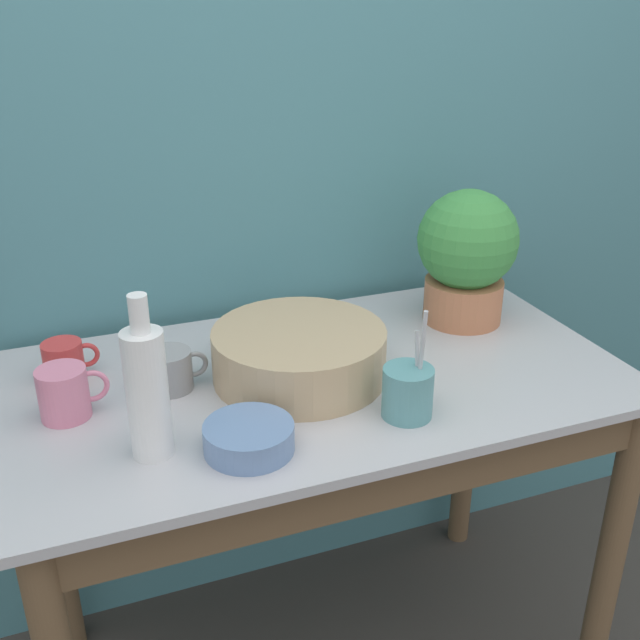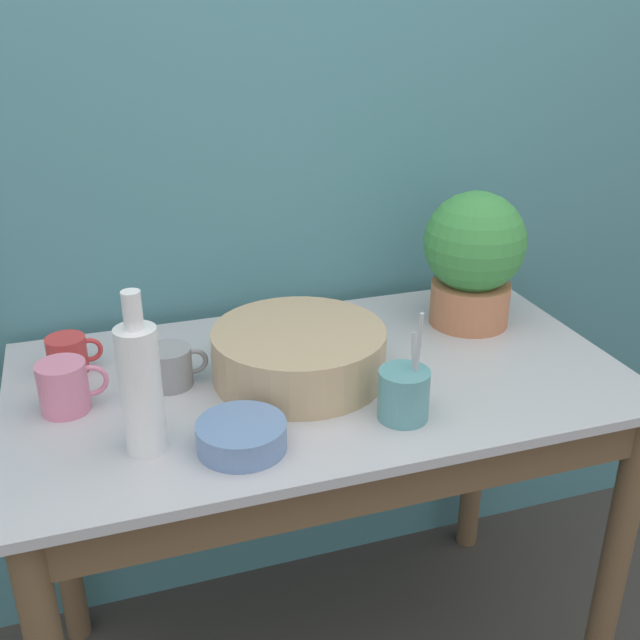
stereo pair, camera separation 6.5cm
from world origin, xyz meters
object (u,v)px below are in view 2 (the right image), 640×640
at_px(bowl_wash_large, 299,353).
at_px(bowl_small_blue, 242,436).
at_px(potted_plant, 474,256).
at_px(bottle_tall, 141,386).
at_px(mug_grey, 170,367).
at_px(mug_red, 68,354).
at_px(utensil_cup, 404,394).
at_px(mug_pink, 65,387).

distance_m(bowl_wash_large, bowl_small_blue, 0.27).
bearing_deg(potted_plant, bottle_tall, -159.21).
bearing_deg(bowl_wash_large, mug_grey, 169.55).
bearing_deg(potted_plant, mug_red, 177.57).
distance_m(bowl_wash_large, utensil_cup, 0.25).
height_order(bottle_tall, mug_pink, bottle_tall).
height_order(potted_plant, bowl_wash_large, potted_plant).
relative_size(potted_plant, bowl_small_blue, 2.01).
bearing_deg(mug_grey, bowl_small_blue, -72.18).
bearing_deg(bowl_wash_large, mug_red, 159.18).
bearing_deg(bottle_tall, mug_pink, 126.08).
bearing_deg(mug_pink, bowl_small_blue, -38.66).
relative_size(mug_pink, mug_red, 1.15).
xyz_separation_m(potted_plant, mug_red, (-0.89, 0.04, -0.13)).
height_order(potted_plant, utensil_cup, potted_plant).
xyz_separation_m(potted_plant, mug_grey, (-0.70, -0.08, -0.13)).
xyz_separation_m(bowl_wash_large, bottle_tall, (-0.32, -0.16, 0.07)).
distance_m(mug_grey, mug_red, 0.22).
bearing_deg(mug_red, potted_plant, -2.43).
xyz_separation_m(mug_grey, mug_red, (-0.19, 0.12, -0.00)).
xyz_separation_m(potted_plant, mug_pink, (-0.90, -0.12, -0.12)).
bearing_deg(utensil_cup, bottle_tall, 174.36).
relative_size(potted_plant, mug_grey, 2.53).
relative_size(potted_plant, bottle_tall, 1.08).
distance_m(bowl_small_blue, utensil_cup, 0.30).
xyz_separation_m(bottle_tall, mug_grey, (0.07, 0.21, -0.08)).
xyz_separation_m(mug_pink, bowl_small_blue, (0.28, -0.22, -0.02)).
distance_m(mug_grey, mug_pink, 0.20).
bearing_deg(bowl_small_blue, mug_grey, 107.82).
height_order(bowl_wash_large, bowl_small_blue, bowl_wash_large).
bearing_deg(bowl_wash_large, bowl_small_blue, -127.86).
xyz_separation_m(mug_grey, utensil_cup, (0.39, -0.26, 0.01)).
height_order(mug_grey, mug_red, mug_grey).
xyz_separation_m(mug_pink, mug_red, (0.01, 0.16, -0.01)).
xyz_separation_m(mug_pink, utensil_cup, (0.58, -0.22, 0.00)).
bearing_deg(utensil_cup, mug_red, 146.81).
height_order(potted_plant, mug_grey, potted_plant).
xyz_separation_m(mug_grey, mug_pink, (-0.20, -0.04, 0.01)).
distance_m(bottle_tall, mug_grey, 0.24).
bearing_deg(bottle_tall, mug_grey, 71.56).
distance_m(potted_plant, mug_pink, 0.92).
bearing_deg(mug_red, utensil_cup, -33.19).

